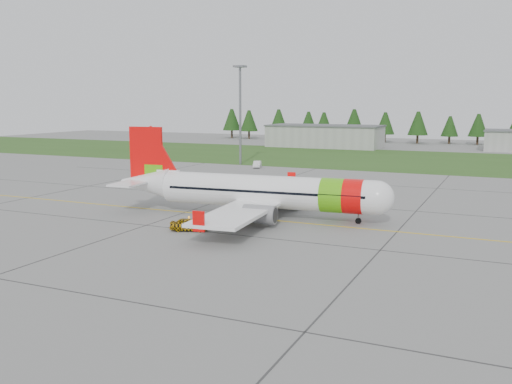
% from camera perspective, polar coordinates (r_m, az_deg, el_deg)
% --- Properties ---
extents(ground, '(320.00, 320.00, 0.00)m').
position_cam_1_polar(ground, '(54.88, 2.03, -4.74)').
color(ground, gray).
rests_on(ground, ground).
extents(aircraft, '(33.23, 30.72, 10.06)m').
position_cam_1_polar(aircraft, '(64.92, 0.42, 0.03)').
color(aircraft, white).
rests_on(aircraft, ground).
extents(follow_me_car, '(1.76, 1.90, 3.85)m').
position_cam_1_polar(follow_me_car, '(58.37, -6.74, -2.03)').
color(follow_me_car, '#EDB50D').
rests_on(follow_me_car, ground).
extents(service_van, '(1.80, 1.75, 4.12)m').
position_cam_1_polar(service_van, '(113.69, 0.12, 3.47)').
color(service_van, silver).
rests_on(service_van, ground).
extents(grass_strip, '(320.00, 50.00, 0.03)m').
position_cam_1_polar(grass_strip, '(133.50, 15.57, 3.09)').
color(grass_strip, '#30561E').
rests_on(grass_strip, ground).
extents(taxi_guideline, '(120.00, 0.25, 0.02)m').
position_cam_1_polar(taxi_guideline, '(62.16, 4.84, -3.12)').
color(taxi_guideline, gold).
rests_on(taxi_guideline, ground).
extents(hangar_west, '(32.00, 14.00, 6.00)m').
position_cam_1_polar(hangar_west, '(167.35, 6.90, 5.51)').
color(hangar_west, '#A8A8A3').
rests_on(hangar_west, ground).
extents(floodlight_mast, '(0.50, 0.50, 20.00)m').
position_cam_1_polar(floodlight_mast, '(119.39, -1.59, 7.55)').
color(floodlight_mast, slate).
rests_on(floodlight_mast, ground).
extents(treeline, '(160.00, 8.00, 10.00)m').
position_cam_1_polar(treeline, '(188.58, 18.30, 6.12)').
color(treeline, '#1C3F14').
rests_on(treeline, ground).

